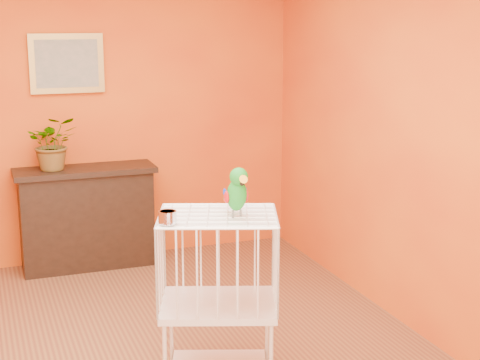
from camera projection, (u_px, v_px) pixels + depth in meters
name	position (u px, v px, depth m)	size (l,w,h in m)	color
room_shell	(118.00, 116.00, 4.20)	(4.50, 4.50, 4.50)	orange
console_cabinet	(87.00, 217.00, 6.34)	(1.18, 0.43, 0.88)	black
potted_plant	(54.00, 150.00, 6.09)	(0.41, 0.45, 0.35)	#26722D
framed_picture	(67.00, 64.00, 6.19)	(0.62, 0.04, 0.50)	#AB873D
birdcage	(218.00, 296.00, 4.31)	(0.80, 0.71, 1.03)	silver
feed_cup	(168.00, 217.00, 4.00)	(0.10, 0.10, 0.07)	silver
parrot	(237.00, 191.00, 4.13)	(0.14, 0.26, 0.29)	#59544C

